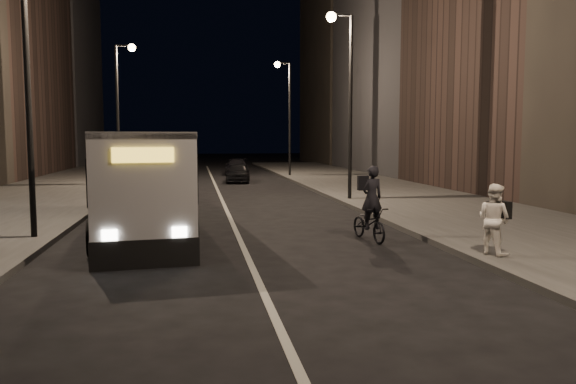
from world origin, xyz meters
name	(u,v)px	position (x,y,z in m)	size (l,w,h in m)	color
ground	(252,268)	(0.00, 0.00, 0.00)	(180.00, 180.00, 0.00)	black
sidewalk_right	(396,195)	(8.50, 14.00, 0.08)	(7.00, 70.00, 0.16)	#363634
sidewalk_left	(28,201)	(-8.50, 14.00, 0.08)	(7.00, 70.00, 0.16)	#363634
building_row_right	(431,33)	(16.00, 27.50, 10.50)	(8.00, 61.00, 21.00)	black
streetlight_right_mid	(345,80)	(5.33, 12.00, 5.36)	(1.20, 0.44, 8.12)	black
streetlight_right_far	(286,103)	(5.33, 28.00, 5.36)	(1.20, 0.44, 8.12)	black
streetlight_left_near	(36,44)	(-5.33, 4.00, 5.36)	(1.20, 0.44, 8.12)	black
streetlight_left_far	(122,95)	(-5.33, 22.00, 5.36)	(1.20, 0.44, 8.12)	black
city_bus	(140,178)	(-2.91, 5.78, 1.63)	(3.54, 11.28, 2.99)	silver
cyclist_on_bicycle	(370,216)	(3.55, 2.67, 0.70)	(0.94, 1.91, 2.10)	black
pedestrian_woman	(494,219)	(5.60, -0.25, 0.99)	(0.80, 0.63, 1.65)	white
car_near	(238,173)	(1.54, 24.05, 0.63)	(1.48, 3.67, 1.25)	black
car_mid	(166,169)	(-3.26, 28.60, 0.63)	(1.33, 3.82, 1.26)	#3B3B3E
car_far	(237,167)	(2.02, 31.63, 0.61)	(1.71, 4.20, 1.22)	black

